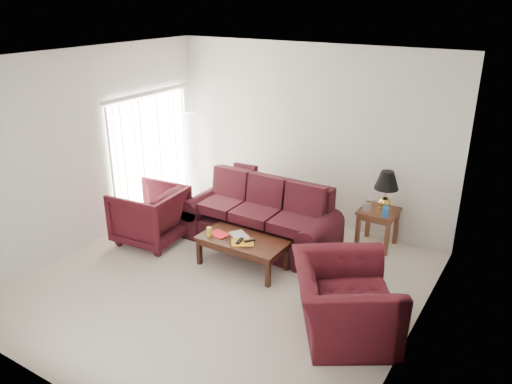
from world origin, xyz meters
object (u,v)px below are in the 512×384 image
armchair_right (344,301)px  end_table (377,228)px  sofa (259,215)px  armchair_left (150,215)px  floor_lamp (192,158)px  coffee_table (243,253)px

armchair_right → end_table: bearing=-22.9°
sofa → armchair_left: 1.73m
floor_lamp → coffee_table: 2.77m
sofa → floor_lamp: size_ratio=1.42×
sofa → floor_lamp: bearing=160.4°
coffee_table → sofa: bearing=81.5°
sofa → end_table: (1.60, 0.92, -0.19)m
end_table → armchair_left: (-3.11, -1.74, 0.14)m
sofa → floor_lamp: 2.21m
armchair_right → coffee_table: size_ratio=1.02×
sofa → armchair_left: bearing=-148.0°
armchair_right → coffee_table: bearing=38.3°
floor_lamp → coffee_table: bearing=-36.3°
sofa → floor_lamp: floor_lamp is taller
coffee_table → armchair_left: bearing=161.2°
floor_lamp → armchair_right: bearing=-29.2°
end_table → armchair_left: size_ratio=0.62×
floor_lamp → sofa: bearing=-23.3°
armchair_left → armchair_right: (3.50, -0.54, -0.03)m
end_table → armchair_left: bearing=-150.8°
armchair_right → coffee_table: (-1.81, 0.63, -0.20)m
armchair_left → armchair_right: 3.54m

